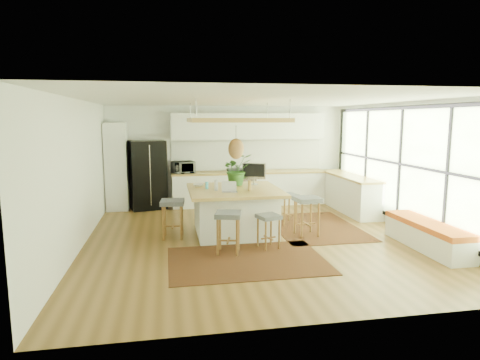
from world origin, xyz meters
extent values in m
plane|color=brown|center=(0.00, 0.00, 0.00)|extent=(7.00, 7.00, 0.00)
plane|color=white|center=(0.00, 0.00, 2.70)|extent=(7.00, 7.00, 0.00)
plane|color=white|center=(0.00, 3.50, 1.35)|extent=(6.50, 0.00, 6.50)
plane|color=white|center=(0.00, -3.50, 1.35)|extent=(6.50, 0.00, 6.50)
plane|color=white|center=(-3.25, 0.00, 1.35)|extent=(0.00, 7.00, 7.00)
plane|color=white|center=(3.25, 0.00, 1.35)|extent=(0.00, 7.00, 7.00)
cube|color=white|center=(-2.95, 3.18, 1.12)|extent=(0.55, 0.60, 2.25)
cube|color=white|center=(0.55, 3.18, 0.44)|extent=(4.20, 0.60, 0.88)
cube|color=#B08B3E|center=(0.55, 3.18, 0.90)|extent=(4.24, 0.64, 0.05)
cube|color=white|center=(0.55, 3.48, 1.35)|extent=(4.20, 0.02, 0.80)
cube|color=white|center=(0.55, 3.32, 2.15)|extent=(4.20, 0.34, 0.70)
cube|color=white|center=(2.93, 2.00, 0.44)|extent=(0.60, 2.50, 0.88)
cube|color=#B08B3E|center=(2.93, 2.00, 0.90)|extent=(0.64, 2.54, 0.05)
cube|color=black|center=(-0.40, -1.26, 0.01)|extent=(2.60, 1.80, 0.01)
cube|color=black|center=(1.47, 0.60, 0.01)|extent=(1.80, 2.60, 0.01)
imported|color=#A5A5AA|center=(-1.25, 3.13, 1.12)|extent=(0.62, 0.45, 0.38)
imported|color=#1E4C19|center=(-0.20, 0.90, 1.20)|extent=(0.78, 0.82, 0.53)
imported|color=silver|center=(-1.03, 0.85, 0.96)|extent=(0.24, 0.24, 0.06)
cylinder|color=#33A3CD|center=(-0.88, 0.54, 1.03)|extent=(0.07, 0.07, 0.19)
cylinder|color=silver|center=(-0.73, 0.29, 1.03)|extent=(0.07, 0.07, 0.19)
cylinder|color=olive|center=(-0.08, 0.14, 1.03)|extent=(0.07, 0.07, 0.19)
camera|label=1|loc=(-1.67, -7.67, 2.34)|focal=30.55mm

